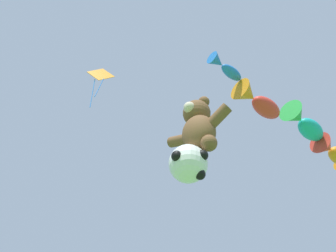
# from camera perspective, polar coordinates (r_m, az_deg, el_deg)

# --- Properties ---
(teddy_bear_kite) EXTENTS (2.19, 0.96, 2.22)m
(teddy_bear_kite) POSITION_cam_1_polar(r_m,az_deg,el_deg) (9.44, 5.25, -0.14)
(teddy_bear_kite) COLOR brown
(soccer_ball_kite) EXTENTS (1.13, 1.12, 1.04)m
(soccer_ball_kite) POSITION_cam_1_polar(r_m,az_deg,el_deg) (8.55, 3.60, -6.55)
(soccer_ball_kite) COLOR white
(fish_kite_cobalt) EXTENTS (0.78, 1.64, 0.56)m
(fish_kite_cobalt) POSITION_cam_1_polar(r_m,az_deg,el_deg) (13.15, 9.77, 10.09)
(fish_kite_cobalt) COLOR blue
(fish_kite_crimson) EXTENTS (1.31, 2.39, 0.98)m
(fish_kite_crimson) POSITION_cam_1_polar(r_m,az_deg,el_deg) (13.74, 15.17, 4.25)
(fish_kite_crimson) COLOR red
(fish_kite_teal) EXTENTS (1.24, 2.48, 1.09)m
(fish_kite_teal) POSITION_cam_1_polar(r_m,az_deg,el_deg) (15.69, 22.50, 0.52)
(fish_kite_teal) COLOR #19ADB2
(fish_kite_tangerine) EXTENTS (1.47, 2.42, 1.07)m
(fish_kite_tangerine) POSITION_cam_1_polar(r_m,az_deg,el_deg) (17.17, 26.80, -3.95)
(fish_kite_tangerine) COLOR orange
(diamond_kite) EXTENTS (0.79, 1.01, 2.92)m
(diamond_kite) POSITION_cam_1_polar(r_m,az_deg,el_deg) (15.03, -11.76, 8.39)
(diamond_kite) COLOR orange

